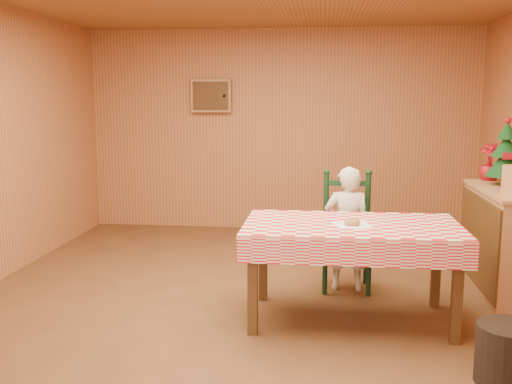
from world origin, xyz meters
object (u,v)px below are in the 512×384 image
ladder_chair (347,234)px  christmas_tree (506,154)px  dining_table (351,234)px  seated_child (347,229)px  shelf_unit (508,240)px  storage_bin (507,355)px

ladder_chair → christmas_tree: christmas_tree is taller
christmas_tree → dining_table: bearing=-142.6°
seated_child → shelf_unit: size_ratio=0.91×
shelf_unit → ladder_chair: bearing=-177.6°
dining_table → christmas_tree: (1.43, 1.10, 0.52)m
ladder_chair → christmas_tree: (1.43, 0.31, 0.71)m
shelf_unit → storage_bin: size_ratio=3.38×
seated_child → storage_bin: bearing=118.5°
dining_table → christmas_tree: christmas_tree is taller
dining_table → shelf_unit: size_ratio=1.34×
shelf_unit → storage_bin: (-0.53, -1.77, -0.28)m
seated_child → shelf_unit: 1.43m
seated_child → storage_bin: seated_child is taller
ladder_chair → dining_table: bearing=-90.0°
dining_table → seated_child: seated_child is taller
dining_table → storage_bin: (0.90, -0.92, -0.50)m
ladder_chair → storage_bin: ladder_chair is taller
ladder_chair → christmas_tree: 1.63m
dining_table → shelf_unit: shelf_unit is taller
dining_table → christmas_tree: 1.88m
dining_table → storage_bin: 1.38m
dining_table → storage_bin: size_ratio=4.52×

